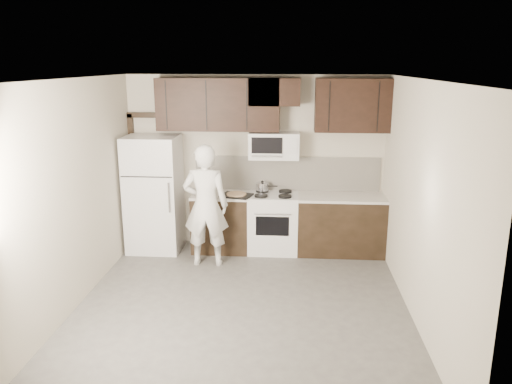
# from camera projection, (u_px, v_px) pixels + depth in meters

# --- Properties ---
(floor) EXTENTS (4.50, 4.50, 0.00)m
(floor) POSITION_uv_depth(u_px,v_px,m) (242.00, 308.00, 6.02)
(floor) COLOR #4B4946
(floor) RESTS_ON ground
(back_wall) EXTENTS (4.00, 0.00, 4.00)m
(back_wall) POSITION_uv_depth(u_px,v_px,m) (255.00, 162.00, 7.85)
(back_wall) COLOR #B8B19D
(back_wall) RESTS_ON ground
(ceiling) EXTENTS (4.50, 4.50, 0.00)m
(ceiling) POSITION_uv_depth(u_px,v_px,m) (240.00, 79.00, 5.34)
(ceiling) COLOR white
(ceiling) RESTS_ON back_wall
(counter_run) EXTENTS (2.95, 0.64, 0.91)m
(counter_run) POSITION_uv_depth(u_px,v_px,m) (293.00, 223.00, 7.74)
(counter_run) COLOR black
(counter_run) RESTS_ON floor
(stove) EXTENTS (0.76, 0.66, 0.94)m
(stove) POSITION_uv_depth(u_px,v_px,m) (273.00, 222.00, 7.76)
(stove) COLOR silver
(stove) RESTS_ON floor
(backsplash) EXTENTS (2.90, 0.02, 0.54)m
(backsplash) POSITION_uv_depth(u_px,v_px,m) (287.00, 173.00, 7.85)
(backsplash) COLOR silver
(backsplash) RESTS_ON counter_run
(upper_cabinets) EXTENTS (3.48, 0.35, 0.78)m
(upper_cabinets) POSITION_uv_depth(u_px,v_px,m) (268.00, 103.00, 7.44)
(upper_cabinets) COLOR black
(upper_cabinets) RESTS_ON back_wall
(microwave) EXTENTS (0.76, 0.42, 0.40)m
(microwave) POSITION_uv_depth(u_px,v_px,m) (274.00, 145.00, 7.57)
(microwave) COLOR silver
(microwave) RESTS_ON upper_cabinets
(refrigerator) EXTENTS (0.80, 0.76, 1.80)m
(refrigerator) POSITION_uv_depth(u_px,v_px,m) (154.00, 194.00, 7.73)
(refrigerator) COLOR silver
(refrigerator) RESTS_ON floor
(door_trim) EXTENTS (0.50, 0.08, 2.12)m
(door_trim) POSITION_uv_depth(u_px,v_px,m) (136.00, 167.00, 7.98)
(door_trim) COLOR black
(door_trim) RESTS_ON floor
(saucepan) EXTENTS (0.33, 0.19, 0.18)m
(saucepan) POSITION_uv_depth(u_px,v_px,m) (262.00, 187.00, 7.78)
(saucepan) COLOR silver
(saucepan) RESTS_ON stove
(baking_tray) EXTENTS (0.52, 0.44, 0.02)m
(baking_tray) POSITION_uv_depth(u_px,v_px,m) (236.00, 195.00, 7.55)
(baking_tray) COLOR black
(baking_tray) RESTS_ON counter_run
(pizza) EXTENTS (0.37, 0.37, 0.02)m
(pizza) POSITION_uv_depth(u_px,v_px,m) (236.00, 194.00, 7.54)
(pizza) COLOR tan
(pizza) RESTS_ON baking_tray
(person) EXTENTS (0.66, 0.44, 1.78)m
(person) POSITION_uv_depth(u_px,v_px,m) (206.00, 206.00, 7.13)
(person) COLOR white
(person) RESTS_ON floor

